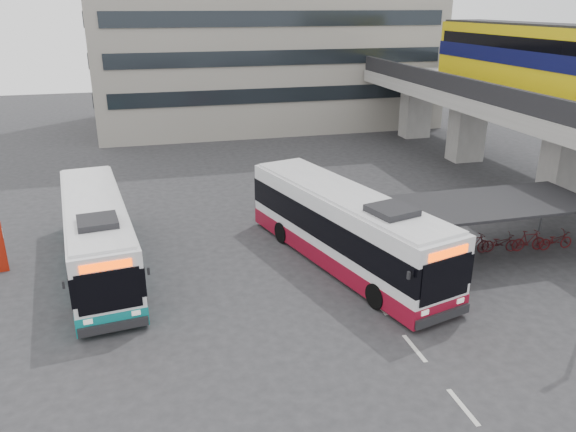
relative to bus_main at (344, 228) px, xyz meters
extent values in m
plane|color=#28282B|center=(-2.47, -3.80, -1.65)|extent=(120.00, 120.00, 0.00)
cube|color=gray|center=(14.53, 4.20, 0.65)|extent=(2.20, 1.60, 4.60)
cube|color=gray|center=(14.53, 14.20, 0.65)|extent=(2.20, 1.60, 4.60)
cube|color=gray|center=(14.53, 22.20, 0.65)|extent=(2.20, 1.60, 4.60)
cube|color=gray|center=(14.53, 8.20, 3.40)|extent=(8.00, 32.00, 0.90)
cube|color=black|center=(10.78, 8.20, 4.40)|extent=(0.35, 32.00, 1.10)
cube|color=gold|center=(14.53, 6.47, 5.95)|extent=(2.90, 20.00, 3.90)
cube|color=#0A0C3B|center=(14.53, 6.47, 6.15)|extent=(2.98, 20.02, 0.90)
cube|color=black|center=(14.53, 6.47, 6.95)|extent=(2.96, 19.20, 0.70)
cube|color=black|center=(14.53, 6.47, 7.90)|extent=(2.70, 19.60, 0.25)
cylinder|color=#595B60|center=(1.23, 1.00, -0.45)|extent=(0.12, 0.12, 2.40)
cylinder|color=#595B60|center=(10.83, 1.00, -0.45)|extent=(0.12, 0.12, 2.40)
cylinder|color=#595B60|center=(1.23, -2.60, -0.45)|extent=(0.12, 0.12, 2.40)
cube|color=black|center=(6.03, -0.80, 0.83)|extent=(10.00, 4.00, 0.12)
imported|color=black|center=(2.03, -0.80, -1.20)|extent=(1.71, 0.60, 0.90)
imported|color=black|center=(3.37, -0.80, -1.15)|extent=(1.66, 0.47, 1.00)
imported|color=black|center=(4.70, -0.80, -1.20)|extent=(1.71, 0.60, 0.90)
imported|color=black|center=(6.03, -0.80, -1.15)|extent=(1.66, 0.47, 1.00)
imported|color=#350C0F|center=(7.37, -0.80, -1.20)|extent=(1.71, 0.60, 0.90)
imported|color=#3F0C0F|center=(8.70, -0.80, -1.15)|extent=(1.66, 0.47, 1.00)
imported|color=#490C0F|center=(10.03, -0.80, -1.20)|extent=(1.71, 0.60, 0.90)
cube|color=beige|center=(0.03, -9.80, -1.64)|extent=(0.15, 1.60, 0.01)
cube|color=beige|center=(0.03, -6.80, -1.64)|extent=(0.15, 1.60, 0.01)
cube|color=beige|center=(0.03, -3.80, -1.64)|extent=(0.15, 1.60, 0.01)
cube|color=white|center=(0.00, 0.02, 0.17)|extent=(5.58, 12.22, 2.74)
cube|color=maroon|center=(0.00, 0.02, -1.10)|extent=(5.63, 12.27, 0.75)
cube|color=black|center=(0.00, 0.02, 0.30)|extent=(5.64, 12.25, 1.15)
cube|color=#FF3F00|center=(1.56, -5.76, 1.19)|extent=(1.74, 0.54, 0.30)
cube|color=black|center=(0.78, -2.87, 1.76)|extent=(1.89, 1.94, 0.28)
cylinder|color=black|center=(-0.16, -3.99, -1.15)|extent=(0.55, 1.04, 1.00)
cylinder|color=black|center=(0.27, 3.56, -1.15)|extent=(0.55, 1.04, 1.00)
cube|color=white|center=(-10.30, 2.11, 0.06)|extent=(3.72, 11.43, 2.57)
cube|color=#0D7576|center=(-10.30, 2.11, -1.13)|extent=(3.77, 11.47, 0.70)
cube|color=black|center=(-10.30, 2.11, 0.17)|extent=(3.79, 11.45, 1.08)
cube|color=#FF3F00|center=(-9.62, -3.46, 1.02)|extent=(1.67, 0.28, 0.28)
cube|color=black|center=(-9.96, -0.68, 1.55)|extent=(1.60, 1.66, 0.26)
cylinder|color=black|center=(-10.97, -1.59, -1.18)|extent=(0.39, 0.96, 0.93)
cylinder|color=black|center=(-9.57, 5.36, -1.18)|extent=(0.39, 0.96, 0.93)
imported|color=black|center=(-8.99, -0.18, -0.70)|extent=(0.68, 0.81, 1.90)
camera|label=1|loc=(-8.07, -21.04, 9.07)|focal=35.00mm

